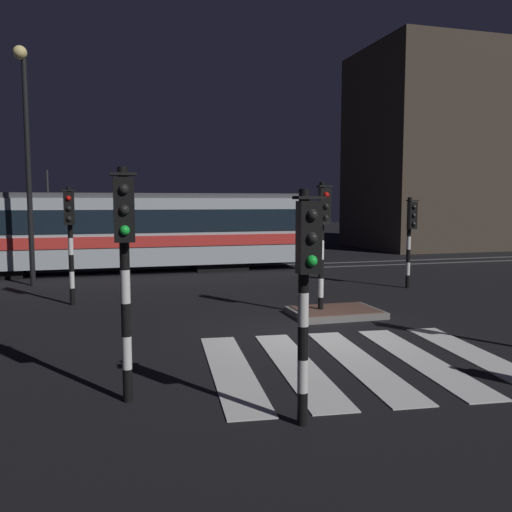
{
  "coord_description": "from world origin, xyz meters",
  "views": [
    {
      "loc": [
        -4.43,
        -11.04,
        2.92
      ],
      "look_at": [
        -0.3,
        3.44,
        1.4
      ],
      "focal_mm": 38.02,
      "sensor_mm": 36.0,
      "label": 1
    }
  ],
  "objects_px": {
    "traffic_light_corner_far_left": "(70,228)",
    "tram": "(112,230)",
    "traffic_light_corner_far_right": "(411,229)",
    "traffic_light_median_centre": "(323,229)",
    "street_lamp_trackside_left": "(26,141)",
    "traffic_light_kerb_mid_left": "(306,273)",
    "traffic_light_corner_near_left": "(125,249)"
  },
  "relations": [
    {
      "from": "traffic_light_corner_near_left",
      "to": "street_lamp_trackside_left",
      "type": "distance_m",
      "value": 12.57
    },
    {
      "from": "traffic_light_kerb_mid_left",
      "to": "tram",
      "type": "bearing_deg",
      "value": 97.1
    },
    {
      "from": "traffic_light_median_centre",
      "to": "traffic_light_corner_far_left",
      "type": "bearing_deg",
      "value": 151.67
    },
    {
      "from": "traffic_light_median_centre",
      "to": "tram",
      "type": "relative_size",
      "value": 0.21
    },
    {
      "from": "traffic_light_kerb_mid_left",
      "to": "traffic_light_median_centre",
      "type": "height_order",
      "value": "traffic_light_median_centre"
    },
    {
      "from": "traffic_light_median_centre",
      "to": "street_lamp_trackside_left",
      "type": "distance_m",
      "value": 10.89
    },
    {
      "from": "traffic_light_kerb_mid_left",
      "to": "traffic_light_corner_far_right",
      "type": "xyz_separation_m",
      "value": [
        7.44,
        9.61,
        -0.01
      ]
    },
    {
      "from": "traffic_light_kerb_mid_left",
      "to": "street_lamp_trackside_left",
      "type": "bearing_deg",
      "value": 109.66
    },
    {
      "from": "tram",
      "to": "traffic_light_corner_near_left",
      "type": "bearing_deg",
      "value": -90.4
    },
    {
      "from": "traffic_light_corner_far_left",
      "to": "traffic_light_median_centre",
      "type": "height_order",
      "value": "traffic_light_median_centre"
    },
    {
      "from": "traffic_light_kerb_mid_left",
      "to": "traffic_light_corner_near_left",
      "type": "xyz_separation_m",
      "value": [
        -2.16,
        1.49,
        0.22
      ]
    },
    {
      "from": "traffic_light_corner_far_right",
      "to": "street_lamp_trackside_left",
      "type": "bearing_deg",
      "value": 162.45
    },
    {
      "from": "traffic_light_corner_far_right",
      "to": "tram",
      "type": "xyz_separation_m",
      "value": [
        -9.5,
        6.9,
        -0.27
      ]
    },
    {
      "from": "traffic_light_kerb_mid_left",
      "to": "traffic_light_corner_far_right",
      "type": "bearing_deg",
      "value": 52.24
    },
    {
      "from": "traffic_light_kerb_mid_left",
      "to": "street_lamp_trackside_left",
      "type": "xyz_separation_m",
      "value": [
        -4.82,
        13.48,
        2.89
      ]
    },
    {
      "from": "traffic_light_kerb_mid_left",
      "to": "traffic_light_corner_far_right",
      "type": "relative_size",
      "value": 1.01
    },
    {
      "from": "traffic_light_kerb_mid_left",
      "to": "traffic_light_corner_near_left",
      "type": "relative_size",
      "value": 0.9
    },
    {
      "from": "traffic_light_corner_near_left",
      "to": "traffic_light_corner_far_left",
      "type": "relative_size",
      "value": 1.02
    },
    {
      "from": "traffic_light_corner_far_left",
      "to": "tram",
      "type": "distance_m",
      "value": 7.07
    },
    {
      "from": "traffic_light_corner_far_left",
      "to": "street_lamp_trackside_left",
      "type": "height_order",
      "value": "street_lamp_trackside_left"
    },
    {
      "from": "traffic_light_kerb_mid_left",
      "to": "tram",
      "type": "height_order",
      "value": "tram"
    },
    {
      "from": "traffic_light_corner_far_left",
      "to": "traffic_light_median_centre",
      "type": "relative_size",
      "value": 0.98
    },
    {
      "from": "traffic_light_median_centre",
      "to": "street_lamp_trackside_left",
      "type": "xyz_separation_m",
      "value": [
        -7.68,
        7.25,
        2.68
      ]
    },
    {
      "from": "traffic_light_corner_far_right",
      "to": "tram",
      "type": "bearing_deg",
      "value": 143.98
    },
    {
      "from": "traffic_light_kerb_mid_left",
      "to": "street_lamp_trackside_left",
      "type": "distance_m",
      "value": 14.61
    },
    {
      "from": "traffic_light_corner_near_left",
      "to": "tram",
      "type": "xyz_separation_m",
      "value": [
        0.1,
        15.02,
        -0.5
      ]
    },
    {
      "from": "traffic_light_kerb_mid_left",
      "to": "traffic_light_corner_far_left",
      "type": "xyz_separation_m",
      "value": [
        -3.32,
        9.57,
        0.17
      ]
    },
    {
      "from": "traffic_light_corner_far_left",
      "to": "street_lamp_trackside_left",
      "type": "relative_size",
      "value": 0.42
    },
    {
      "from": "traffic_light_kerb_mid_left",
      "to": "traffic_light_corner_near_left",
      "type": "height_order",
      "value": "traffic_light_corner_near_left"
    },
    {
      "from": "street_lamp_trackside_left",
      "to": "tram",
      "type": "height_order",
      "value": "street_lamp_trackside_left"
    },
    {
      "from": "traffic_light_corner_near_left",
      "to": "tram",
      "type": "bearing_deg",
      "value": 89.6
    },
    {
      "from": "traffic_light_corner_far_right",
      "to": "traffic_light_median_centre",
      "type": "xyz_separation_m",
      "value": [
        -4.58,
        -3.37,
        0.23
      ]
    }
  ]
}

